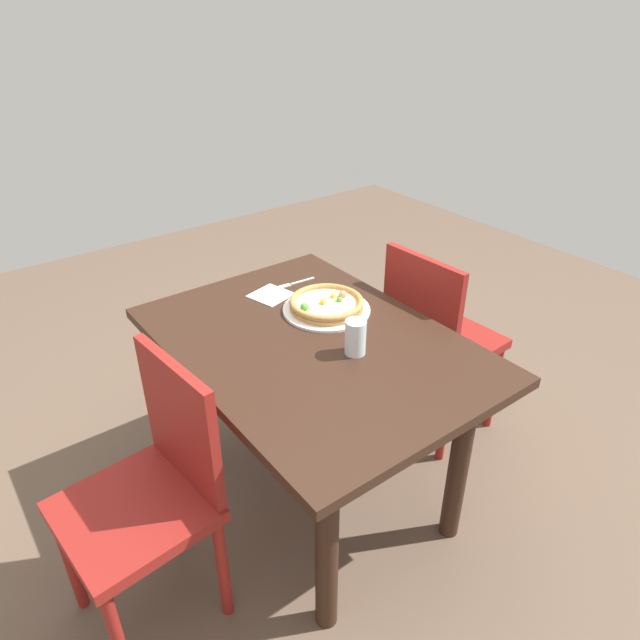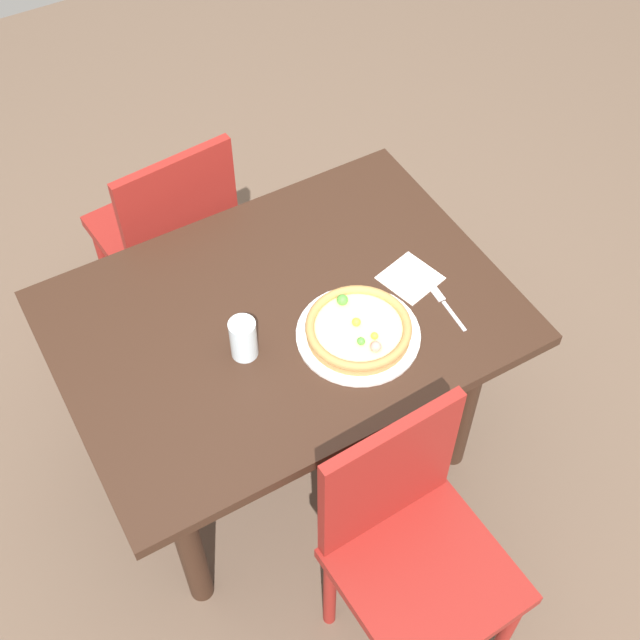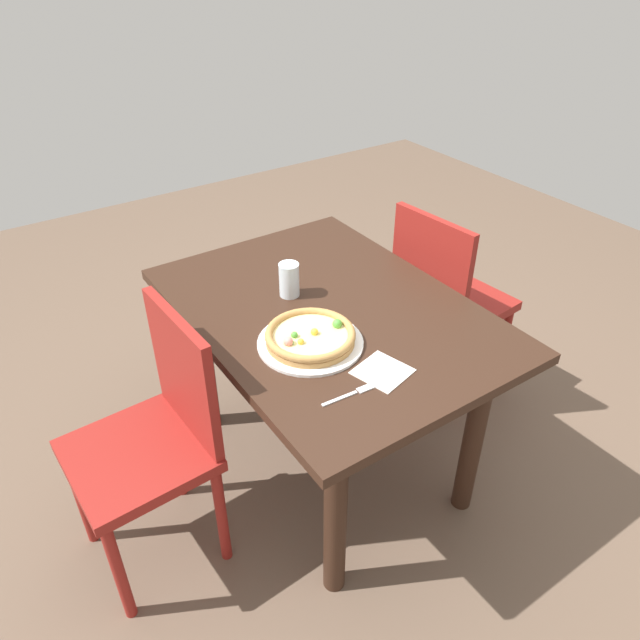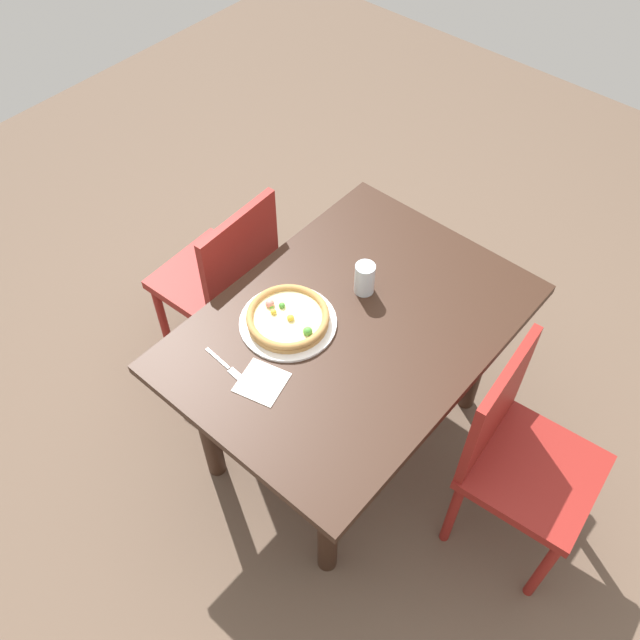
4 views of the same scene
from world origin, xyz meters
The scene contains 9 objects.
ground_plane centered at (0.00, 0.00, 0.00)m, with size 6.00×6.00×0.00m, color brown.
dining_table centered at (0.00, 0.00, 0.61)m, with size 1.20×0.86×0.72m.
chair_near centered at (0.01, -0.65, 0.49)m, with size 0.42×0.42×0.89m.
chair_far centered at (-0.08, 0.65, 0.49)m, with size 0.43×0.43×0.89m.
plate centered at (0.14, -0.16, 0.73)m, with size 0.33×0.33×0.01m, color white.
pizza centered at (0.14, -0.16, 0.75)m, with size 0.28×0.28×0.05m.
fork centered at (0.39, -0.19, 0.72)m, with size 0.03×0.17×0.00m.
drinking_glass centered at (-0.14, -0.06, 0.78)m, with size 0.07×0.07×0.12m, color silver.
napkin centered at (0.36, -0.06, 0.72)m, with size 0.14×0.14×0.00m, color white.
Camera 1 is at (-1.32, 0.97, 1.75)m, focal length 31.91 mm.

